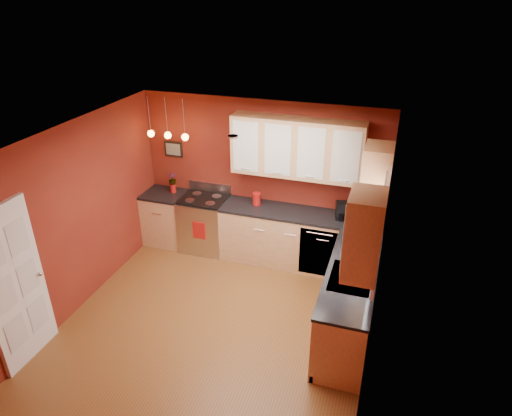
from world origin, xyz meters
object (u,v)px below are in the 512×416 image
(sink, at_px, (351,279))
(coffee_maker, at_px, (342,211))
(gas_range, at_px, (205,223))
(red_canister, at_px, (257,199))
(soap_pump, at_px, (357,282))

(sink, distance_m, coffee_maker, 1.54)
(gas_range, bearing_deg, red_canister, 3.86)
(soap_pump, bearing_deg, gas_range, 147.95)
(coffee_maker, bearing_deg, soap_pump, -90.05)
(gas_range, distance_m, soap_pump, 3.24)
(red_canister, height_order, coffee_maker, coffee_maker)
(sink, distance_m, red_canister, 2.32)
(gas_range, xyz_separation_m, red_canister, (0.91, 0.06, 0.56))
(gas_range, relative_size, sink, 1.59)
(sink, xyz_separation_m, red_canister, (-1.71, 1.56, 0.13))
(gas_range, relative_size, red_canister, 5.39)
(gas_range, xyz_separation_m, soap_pump, (2.71, -1.70, 0.55))
(sink, bearing_deg, gas_range, 150.22)
(gas_range, distance_m, sink, 3.05)
(red_canister, bearing_deg, coffee_maker, -2.65)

